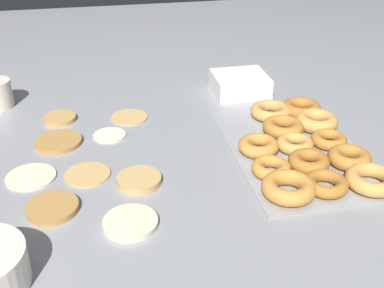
# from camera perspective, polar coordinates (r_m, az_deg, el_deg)

# --- Properties ---
(ground_plane) EXTENTS (3.00, 3.00, 0.00)m
(ground_plane) POSITION_cam_1_polar(r_m,az_deg,el_deg) (1.10, -6.35, -2.19)
(ground_plane) COLOR gray
(pancake_0) EXTENTS (0.09, 0.09, 0.02)m
(pancake_0) POSITION_cam_1_polar(r_m,az_deg,el_deg) (1.02, -6.29, -4.24)
(pancake_0) COLOR tan
(pancake_0) RESTS_ON ground_plane
(pancake_1) EXTENTS (0.10, 0.10, 0.01)m
(pancake_1) POSITION_cam_1_polar(r_m,az_deg,el_deg) (0.98, -16.21, -7.26)
(pancake_1) COLOR #B27F42
(pancake_1) RESTS_ON ground_plane
(pancake_2) EXTENTS (0.10, 0.10, 0.01)m
(pancake_2) POSITION_cam_1_polar(r_m,az_deg,el_deg) (1.30, -7.63, 3.23)
(pancake_2) COLOR tan
(pancake_2) RESTS_ON ground_plane
(pancake_3) EXTENTS (0.10, 0.10, 0.01)m
(pancake_3) POSITION_cam_1_polar(r_m,az_deg,el_deg) (1.07, -12.31, -3.45)
(pancake_3) COLOR tan
(pancake_3) RESTS_ON ground_plane
(pancake_4) EXTENTS (0.08, 0.08, 0.01)m
(pancake_4) POSITION_cam_1_polar(r_m,az_deg,el_deg) (1.21, -9.75, 1.13)
(pancake_4) COLOR beige
(pancake_4) RESTS_ON ground_plane
(pancake_5) EXTENTS (0.11, 0.11, 0.01)m
(pancake_5) POSITION_cam_1_polar(r_m,az_deg,el_deg) (1.21, -15.55, 0.28)
(pancake_5) COLOR #B27F42
(pancake_5) RESTS_ON ground_plane
(pancake_6) EXTENTS (0.10, 0.10, 0.01)m
(pancake_6) POSITION_cam_1_polar(r_m,az_deg,el_deg) (0.91, -7.31, -9.22)
(pancake_6) COLOR beige
(pancake_6) RESTS_ON ground_plane
(pancake_7) EXTENTS (0.11, 0.11, 0.01)m
(pancake_7) POSITION_cam_1_polar(r_m,az_deg,el_deg) (1.09, -18.57, -3.60)
(pancake_7) COLOR beige
(pancake_7) RESTS_ON ground_plane
(pancake_8) EXTENTS (0.08, 0.08, 0.01)m
(pancake_8) POSITION_cam_1_polar(r_m,az_deg,el_deg) (1.32, -15.38, 2.95)
(pancake_8) COLOR tan
(pancake_8) RESTS_ON ground_plane
(donut_tray) EXTENTS (0.47, 0.30, 0.04)m
(donut_tray) POSITION_cam_1_polar(r_m,az_deg,el_deg) (1.15, 13.03, -0.18)
(donut_tray) COLOR #93969B
(donut_tray) RESTS_ON ground_plane
(container_stack) EXTENTS (0.14, 0.16, 0.06)m
(container_stack) POSITION_cam_1_polar(r_m,az_deg,el_deg) (1.44, 5.70, 7.12)
(container_stack) COLOR white
(container_stack) RESTS_ON ground_plane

